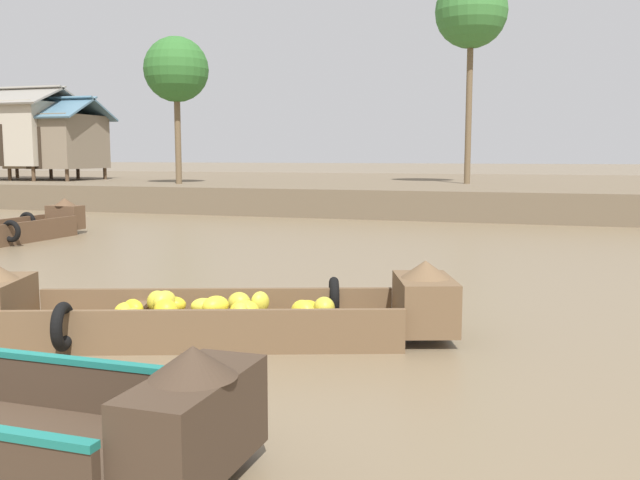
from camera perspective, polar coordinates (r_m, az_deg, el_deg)
The scene contains 8 objects.
ground_plane at distance 14.55m, azimuth -2.03°, elevation -1.38°, with size 300.00×300.00×0.00m, color #726047.
riverbank_strip at distance 32.46m, azimuth 8.98°, elevation 4.02°, with size 160.00×20.00×0.96m, color brown.
banana_boat at distance 8.15m, azimuth -8.87°, elevation -5.90°, with size 5.59×2.81×0.91m.
cargo_boat_upstream at distance 18.75m, azimuth -23.23°, elevation 1.00°, with size 1.74×3.96×0.95m.
stilt_house_left at distance 34.94m, azimuth -23.03°, elevation 8.01°, with size 4.58×3.94×4.19m.
stilt_house_mid_left at distance 34.02m, azimuth -20.61°, elevation 7.61°, with size 4.10×3.63×3.70m.
palm_tree_near at distance 28.90m, azimuth 12.20°, elevation 17.60°, with size 2.78×2.78×8.00m.
palm_tree_mid at distance 28.45m, azimuth -11.61°, elevation 13.38°, with size 2.50×2.50×5.68m.
Camera 1 is at (4.82, -3.56, 2.12)m, focal length 39.34 mm.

